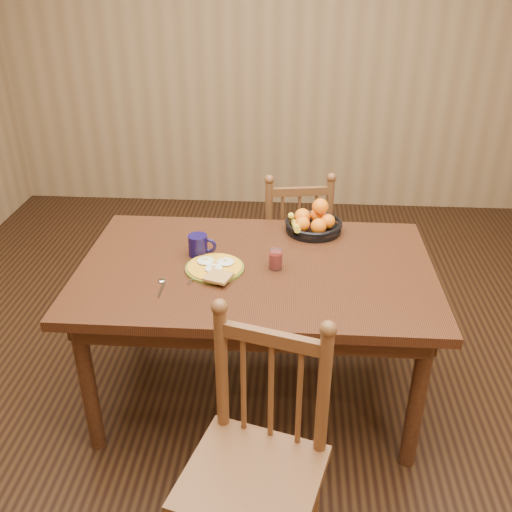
# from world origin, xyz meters

# --- Properties ---
(room) EXTENTS (4.52, 5.02, 2.72)m
(room) POSITION_xyz_m (0.00, 0.00, 1.35)
(room) COLOR black
(room) RESTS_ON ground
(dining_table) EXTENTS (1.60, 1.00, 0.75)m
(dining_table) POSITION_xyz_m (0.00, 0.00, 0.67)
(dining_table) COLOR black
(dining_table) RESTS_ON ground
(chair_far) EXTENTS (0.47, 0.46, 0.92)m
(chair_far) POSITION_xyz_m (0.17, 0.82, 0.45)
(chair_far) COLOR #523318
(chair_far) RESTS_ON ground
(chair_near) EXTENTS (0.54, 0.53, 0.98)m
(chair_near) POSITION_xyz_m (0.06, -0.89, 0.48)
(chair_near) COLOR #523318
(chair_near) RESTS_ON ground
(breakfast_plate) EXTENTS (0.26, 0.30, 0.04)m
(breakfast_plate) POSITION_xyz_m (-0.18, -0.05, 0.76)
(breakfast_plate) COLOR #59601E
(breakfast_plate) RESTS_ON dining_table
(fork) EXTENTS (0.06, 0.18, 0.00)m
(fork) POSITION_xyz_m (-0.25, -0.09, 0.75)
(fork) COLOR silver
(fork) RESTS_ON dining_table
(spoon) EXTENTS (0.04, 0.16, 0.01)m
(spoon) POSITION_xyz_m (-0.39, -0.19, 0.75)
(spoon) COLOR silver
(spoon) RESTS_ON dining_table
(coffee_mug) EXTENTS (0.13, 0.09, 0.10)m
(coffee_mug) POSITION_xyz_m (-0.27, 0.09, 0.80)
(coffee_mug) COLOR #0E0933
(coffee_mug) RESTS_ON dining_table
(juice_glass) EXTENTS (0.06, 0.06, 0.09)m
(juice_glass) POSITION_xyz_m (0.09, -0.02, 0.79)
(juice_glass) COLOR silver
(juice_glass) RESTS_ON dining_table
(fruit_bowl) EXTENTS (0.29, 0.29, 0.17)m
(fruit_bowl) POSITION_xyz_m (0.26, 0.38, 0.80)
(fruit_bowl) COLOR black
(fruit_bowl) RESTS_ON dining_table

